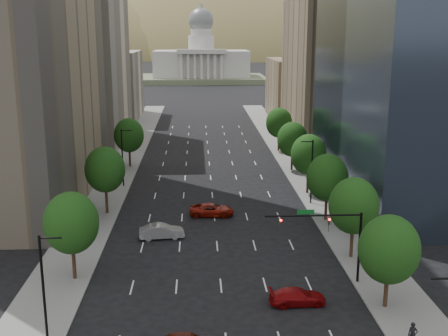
{
  "coord_description": "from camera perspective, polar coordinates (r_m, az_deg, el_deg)",
  "views": [
    {
      "loc": [
        -2.0,
        -18.4,
        23.27
      ],
      "look_at": [
        0.95,
        43.86,
        8.0
      ],
      "focal_mm": 44.85,
      "sensor_mm": 36.0,
      "label": 1
    }
  ],
  "objects": [
    {
      "name": "sidewalk_left",
      "position": [
        82.86,
        -11.99,
        -2.8
      ],
      "size": [
        6.0,
        200.0,
        0.15
      ],
      "primitive_type": "cube",
      "color": "slate",
      "rests_on": "ground"
    },
    {
      "name": "tree_right_1",
      "position": [
        59.35,
        13.08,
        -3.78
      ],
      "size": [
        5.2,
        5.2,
        8.75
      ],
      "color": "#382316",
      "rests_on": "ground"
    },
    {
      "name": "tree_right_0",
      "position": [
        49.59,
        16.47,
        -7.96
      ],
      "size": [
        5.2,
        5.2,
        8.39
      ],
      "color": "#382316",
      "rests_on": "ground"
    },
    {
      "name": "midrise_cream_left",
      "position": [
        123.69,
        -13.67,
        10.71
      ],
      "size": [
        14.0,
        30.0,
        35.0
      ],
      "primitive_type": "cube",
      "color": "beige",
      "rests_on": "ground"
    },
    {
      "name": "streetlight_ls",
      "position": [
        44.1,
        -17.85,
        -11.64
      ],
      "size": [
        1.7,
        0.2,
        9.0
      ],
      "color": "black",
      "rests_on": "ground"
    },
    {
      "name": "car_red_near",
      "position": [
        50.51,
        7.5,
        -12.87
      ],
      "size": [
        5.11,
        2.33,
        1.45
      ],
      "primitive_type": "imported",
      "rotation": [
        0.0,
        0.0,
        1.63
      ],
      "color": "maroon",
      "rests_on": "ground"
    },
    {
      "name": "tree_left_2",
      "position": [
        98.72,
        -9.67,
        3.3
      ],
      "size": [
        5.2,
        5.2,
        8.68
      ],
      "color": "#382316",
      "rests_on": "ground"
    },
    {
      "name": "streetlight_ln",
      "position": [
        86.17,
        -10.28,
        1.19
      ],
      "size": [
        1.7,
        0.2,
        9.0
      ],
      "color": "black",
      "rests_on": "ground"
    },
    {
      "name": "tree_left_1",
      "position": [
        73.48,
        -12.04,
        -0.17
      ],
      "size": [
        5.2,
        5.2,
        8.97
      ],
      "color": "#382316",
      "rests_on": "ground"
    },
    {
      "name": "parking_tan_right",
      "position": [
        121.72,
        10.25,
        9.65
      ],
      "size": [
        14.0,
        30.0,
        30.0
      ],
      "primitive_type": "cube",
      "color": "#8C7759",
      "rests_on": "ground"
    },
    {
      "name": "filler_left",
      "position": [
        156.75,
        -11.26,
        8.28
      ],
      "size": [
        14.0,
        26.0,
        18.0
      ],
      "primitive_type": "cube",
      "color": "beige",
      "rests_on": "ground"
    },
    {
      "name": "filler_right",
      "position": [
        154.54,
        7.43,
        7.98
      ],
      "size": [
        14.0,
        26.0,
        16.0
      ],
      "primitive_type": "cube",
      "color": "#8C7759",
      "rests_on": "ground"
    },
    {
      "name": "tree_right_4",
      "position": [
        95.45,
        6.99,
        2.91
      ],
      "size": [
        5.2,
        5.2,
        8.46
      ],
      "color": "#382316",
      "rests_on": "ground"
    },
    {
      "name": "foothills",
      "position": [
        621.88,
        0.68,
        8.13
      ],
      "size": [
        720.0,
        413.0,
        263.0
      ],
      "color": "olive",
      "rests_on": "ground"
    },
    {
      "name": "car_silver",
      "position": [
        65.2,
        -6.37,
        -6.43
      ],
      "size": [
        5.34,
        2.39,
        1.7
      ],
      "primitive_type": "imported",
      "rotation": [
        0.0,
        0.0,
        1.69
      ],
      "color": "#99989D",
      "rests_on": "ground"
    },
    {
      "name": "tree_left_0",
      "position": [
        54.69,
        -15.31,
        -5.43
      ],
      "size": [
        5.2,
        5.2,
        8.75
      ],
      "color": "#382316",
      "rests_on": "ground"
    },
    {
      "name": "car_red_far",
      "position": [
        72.56,
        -1.25,
        -4.28
      ],
      "size": [
        5.83,
        2.85,
        1.6
      ],
      "primitive_type": "imported",
      "rotation": [
        0.0,
        0.0,
        1.53
      ],
      "color": "maroon",
      "rests_on": "ground"
    },
    {
      "name": "tree_right_5",
      "position": [
        110.96,
        5.63,
        4.61
      ],
      "size": [
        5.2,
        5.2,
        8.75
      ],
      "color": "#382316",
      "rests_on": "ground"
    },
    {
      "name": "tree_right_3",
      "position": [
        81.88,
        8.62,
        1.35
      ],
      "size": [
        5.2,
        5.2,
        8.89
      ],
      "color": "#382316",
      "rests_on": "ground"
    },
    {
      "name": "streetlight_rn",
      "position": [
        77.23,
        8.89,
        -0.21
      ],
      "size": [
        1.7,
        0.2,
        9.0
      ],
      "color": "black",
      "rests_on": "ground"
    },
    {
      "name": "tree_right_2",
      "position": [
        70.54,
        10.49,
        -0.97
      ],
      "size": [
        5.2,
        5.2,
        8.61
      ],
      "color": "#382316",
      "rests_on": "ground"
    },
    {
      "name": "capitol",
      "position": [
        268.51,
        -2.33,
        10.62
      ],
      "size": [
        60.0,
        40.0,
        35.2
      ],
      "color": "#596647",
      "rests_on": "ground"
    },
    {
      "name": "sidewalk_right",
      "position": [
        83.61,
        9.49,
        -2.54
      ],
      "size": [
        6.0,
        200.0,
        0.15
      ],
      "primitive_type": "cube",
      "color": "slate",
      "rests_on": "ground"
    },
    {
      "name": "traffic_signal",
      "position": [
        53.16,
        11.16,
        -6.41
      ],
      "size": [
        9.12,
        0.4,
        7.38
      ],
      "color": "black",
      "rests_on": "ground"
    }
  ]
}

